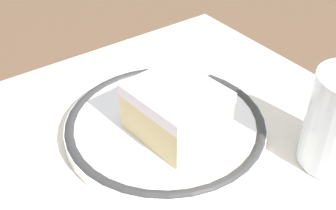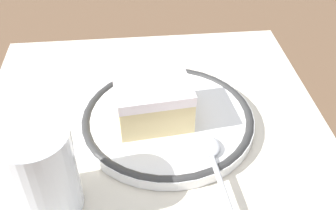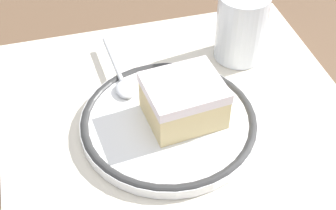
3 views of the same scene
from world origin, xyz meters
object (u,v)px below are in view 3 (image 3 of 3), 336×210
(spoon, at_px, (121,80))
(plate, at_px, (168,120))
(cup, at_px, (241,30))
(cake_slice, at_px, (179,99))

(spoon, bearing_deg, plate, 117.99)
(spoon, height_order, cup, cup)
(plate, relative_size, spoon, 1.63)
(cake_slice, distance_m, cup, 0.15)
(cake_slice, height_order, spoon, cake_slice)
(spoon, bearing_deg, cup, -170.69)
(cake_slice, relative_size, cup, 0.97)
(plate, bearing_deg, spoon, -62.01)
(plate, relative_size, cup, 2.19)
(plate, height_order, spoon, spoon)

